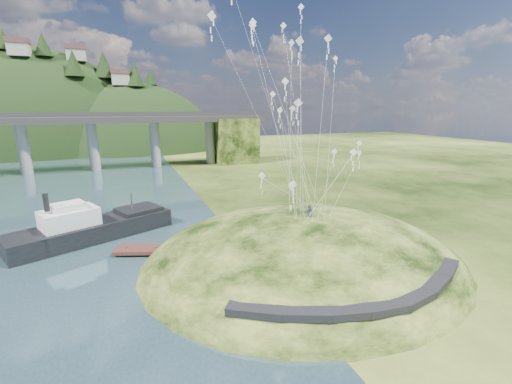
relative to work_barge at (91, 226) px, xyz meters
name	(u,v)px	position (x,y,z in m)	size (l,w,h in m)	color
ground	(240,280)	(13.97, -16.91, -1.68)	(320.00, 320.00, 0.00)	black
grass_hill	(303,272)	(21.97, -14.91, -3.18)	(36.00, 32.00, 13.00)	black
footpath	(373,297)	(21.43, -26.65, 0.41)	(22.29, 5.84, 0.83)	black
bridge	(48,134)	(-12.49, 53.16, 8.03)	(160.00, 11.00, 15.00)	#2D2B2B
far_ridge	(29,171)	(-29.61, 105.26, -9.11)	(153.00, 70.00, 94.50)	black
work_barge	(91,226)	(0.00, 0.00, 0.00)	(19.58, 12.61, 6.70)	black
wooden_dock	(186,249)	(10.33, -8.68, -1.18)	(15.69, 7.74, 1.13)	#3B1D18
kite_flyers	(309,205)	(22.72, -14.42, 4.22)	(1.66, 2.15, 1.84)	#242831
kite_swarm	(295,87)	(21.61, -12.59, 16.49)	(20.41, 15.97, 19.71)	white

